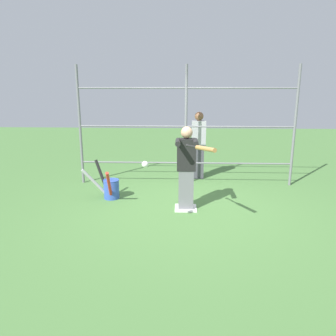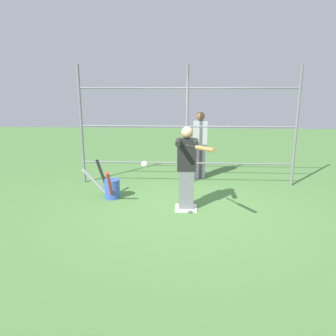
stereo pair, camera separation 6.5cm
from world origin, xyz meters
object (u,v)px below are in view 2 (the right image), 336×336
object	(u,v)px
baseball_bat_swinging	(203,148)
softball_in_flight	(145,164)
batter	(187,166)
bystander_behind_fence	(200,144)
bat_bucket	(111,188)

from	to	relation	value
baseball_bat_swinging	softball_in_flight	size ratio (longest dim) A/B	8.86
batter	softball_in_flight	size ratio (longest dim) A/B	15.95
baseball_bat_swinging	softball_in_flight	xyz separation A→B (m)	(0.86, 0.15, -0.22)
bystander_behind_fence	bat_bucket	bearing A→B (deg)	41.19
softball_in_flight	bystander_behind_fence	distance (m)	3.31
bat_bucket	batter	bearing A→B (deg)	161.54
softball_in_flight	bat_bucket	size ratio (longest dim) A/B	0.12
bystander_behind_fence	softball_in_flight	bearing A→B (deg)	73.43
baseball_bat_swinging	bat_bucket	distance (m)	2.50
bat_bucket	bystander_behind_fence	distance (m)	2.53
baseball_bat_swinging	batter	bearing A→B (deg)	-75.35
bat_bucket	bystander_behind_fence	xyz separation A→B (m)	(-1.84, -1.61, 0.62)
baseball_bat_swinging	bystander_behind_fence	xyz separation A→B (m)	(-0.08, -3.01, -0.47)
baseball_bat_swinging	bystander_behind_fence	size ratio (longest dim) A/B	0.52
baseball_bat_swinging	bat_bucket	size ratio (longest dim) A/B	1.08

